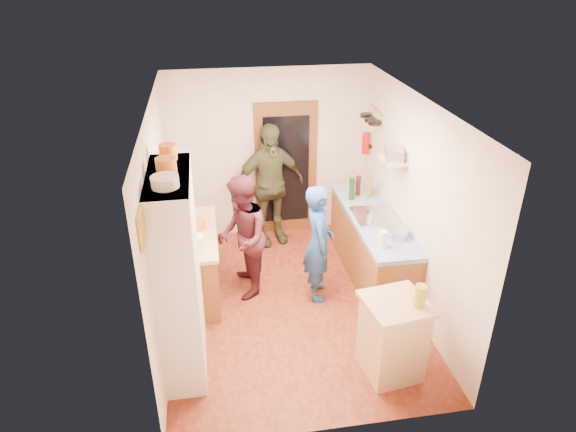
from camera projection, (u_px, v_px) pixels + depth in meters
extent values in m
cube|color=maroon|center=(291.00, 304.00, 6.61)|extent=(3.00, 4.00, 0.02)
cube|color=silver|center=(292.00, 102.00, 5.42)|extent=(3.00, 4.00, 0.02)
cube|color=silver|center=(269.00, 154.00, 7.78)|extent=(3.00, 0.02, 2.60)
cube|color=silver|center=(332.00, 321.00, 4.25)|extent=(3.00, 0.02, 2.60)
cube|color=silver|center=(160.00, 223.00, 5.80)|extent=(0.02, 4.00, 2.60)
cube|color=silver|center=(414.00, 204.00, 6.23)|extent=(0.02, 4.00, 2.60)
cube|color=brown|center=(286.00, 169.00, 7.89)|extent=(0.95, 0.06, 2.10)
cube|color=black|center=(286.00, 170.00, 7.86)|extent=(0.70, 0.02, 1.70)
cube|color=silver|center=(179.00, 275.00, 5.22)|extent=(0.40, 1.20, 2.20)
cube|color=silver|center=(167.00, 177.00, 4.72)|extent=(0.40, 1.14, 0.04)
cylinder|color=white|center=(165.00, 182.00, 4.44)|extent=(0.24, 0.24, 0.10)
cylinder|color=orange|center=(166.00, 166.00, 4.70)|extent=(0.19, 0.19, 0.15)
cylinder|color=orange|center=(168.00, 152.00, 5.03)|extent=(0.17, 0.17, 0.15)
cube|color=brown|center=(194.00, 265.00, 6.64)|extent=(0.60, 1.40, 0.85)
cube|color=#DAB183|center=(191.00, 234.00, 6.43)|extent=(0.64, 1.44, 0.05)
cube|color=white|center=(194.00, 243.00, 6.03)|extent=(0.23, 0.17, 0.16)
cylinder|color=white|center=(186.00, 229.00, 6.29)|extent=(0.18, 0.18, 0.19)
cylinder|color=orange|center=(197.00, 225.00, 6.50)|extent=(0.22, 0.22, 0.09)
cube|color=#DAB183|center=(193.00, 214.00, 6.86)|extent=(0.35, 0.30, 0.02)
cube|color=brown|center=(371.00, 248.00, 7.03)|extent=(0.60, 2.20, 0.84)
cube|color=#1743A6|center=(374.00, 219.00, 6.82)|extent=(0.62, 2.22, 0.06)
cube|color=silver|center=(375.00, 216.00, 6.78)|extent=(0.55, 0.58, 0.04)
cylinder|color=silver|center=(373.00, 213.00, 6.69)|extent=(0.19, 0.19, 0.12)
cylinder|color=#143F14|center=(352.00, 189.00, 7.22)|extent=(0.10, 0.10, 0.32)
cylinder|color=#591419|center=(358.00, 186.00, 7.36)|extent=(0.09, 0.09, 0.29)
cylinder|color=olive|center=(369.00, 187.00, 7.29)|extent=(0.08, 0.08, 0.30)
cylinder|color=white|center=(383.00, 239.00, 6.05)|extent=(0.10, 0.10, 0.22)
cylinder|color=silver|center=(397.00, 233.00, 6.29)|extent=(0.30, 0.30, 0.11)
cube|color=#DAB183|center=(392.00, 339.00, 5.34)|extent=(0.62, 0.62, 0.86)
cube|color=#DAB183|center=(397.00, 304.00, 5.14)|extent=(0.70, 0.70, 0.05)
cube|color=white|center=(390.00, 301.00, 5.16)|extent=(0.39, 0.33, 0.02)
cylinder|color=#AD9E2D|center=(420.00, 296.00, 5.02)|extent=(0.13, 0.13, 0.24)
cylinder|color=silver|center=(375.00, 110.00, 7.22)|extent=(0.02, 0.65, 0.02)
cylinder|color=black|center=(375.00, 123.00, 7.12)|extent=(0.18, 0.18, 0.05)
cylinder|color=black|center=(370.00, 120.00, 7.30)|extent=(0.16, 0.16, 0.05)
cylinder|color=black|center=(366.00, 115.00, 7.47)|extent=(0.17, 0.17, 0.05)
cube|color=#DAB183|center=(393.00, 161.00, 6.42)|extent=(0.26, 0.42, 0.03)
cube|color=silver|center=(394.00, 154.00, 6.38)|extent=(0.28, 0.34, 0.15)
cube|color=black|center=(369.00, 146.00, 7.65)|extent=(0.06, 0.10, 0.04)
cylinder|color=red|center=(366.00, 143.00, 7.62)|extent=(0.11, 0.11, 0.32)
cube|color=gold|center=(142.00, 229.00, 4.10)|extent=(0.03, 0.25, 0.30)
imported|color=#21478B|center=(321.00, 244.00, 6.41)|extent=(0.42, 0.60, 1.56)
imported|color=#461922|center=(244.00, 236.00, 6.51)|extent=(0.64, 0.81, 1.63)
imported|color=#3B3D26|center=(270.00, 185.00, 7.63)|extent=(1.19, 0.74, 1.89)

